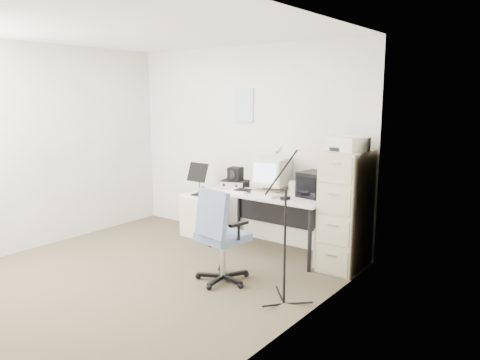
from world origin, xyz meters
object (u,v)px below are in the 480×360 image
Objects in this scene: side_cart at (201,215)px; office_chair at (223,235)px; filing_cabinet at (346,211)px; desk at (270,223)px.

office_chair is at bearing -39.62° from side_cart.
filing_cabinet is 1.32× the size of office_chair.
office_chair is 1.73× the size of side_cart.
desk is at bearing -178.19° from filing_cabinet.
side_cart is (-1.11, 0.00, -0.08)m from desk.
desk is at bearing 1.06° from side_cart.
office_chair is at bearing -83.53° from desk.
desk is (-0.95, -0.03, -0.29)m from filing_cabinet.
filing_cabinet reaches higher than desk.
filing_cabinet is 0.87× the size of desk.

